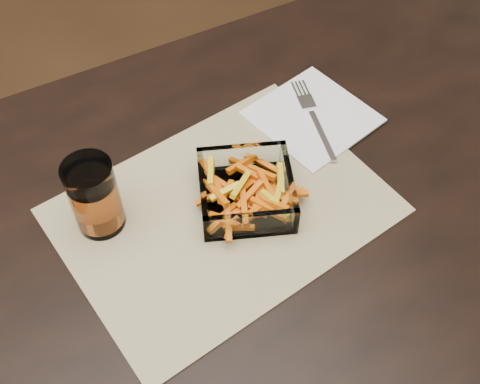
# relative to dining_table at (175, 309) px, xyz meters

# --- Properties ---
(dining_table) EXTENTS (1.60, 0.90, 0.75)m
(dining_table) POSITION_rel_dining_table_xyz_m (0.00, 0.00, 0.00)
(dining_table) COLOR black
(dining_table) RESTS_ON ground
(placemat) EXTENTS (0.49, 0.39, 0.00)m
(placemat) POSITION_rel_dining_table_xyz_m (0.12, 0.07, 0.09)
(placemat) COLOR #C4B681
(placemat) RESTS_ON dining_table
(glass_bowl) EXTENTS (0.17, 0.17, 0.05)m
(glass_bowl) POSITION_rel_dining_table_xyz_m (0.15, 0.06, 0.11)
(glass_bowl) COLOR white
(glass_bowl) RESTS_ON placemat
(tumbler) EXTENTS (0.07, 0.07, 0.12)m
(tumbler) POSITION_rel_dining_table_xyz_m (-0.05, 0.13, 0.15)
(tumbler) COLOR white
(tumbler) RESTS_ON placemat
(napkin) EXTENTS (0.20, 0.20, 0.00)m
(napkin) POSITION_rel_dining_table_xyz_m (0.33, 0.16, 0.09)
(napkin) COLOR white
(napkin) RESTS_ON placemat
(fork) EXTENTS (0.06, 0.18, 0.00)m
(fork) POSITION_rel_dining_table_xyz_m (0.33, 0.16, 0.10)
(fork) COLOR silver
(fork) RESTS_ON napkin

